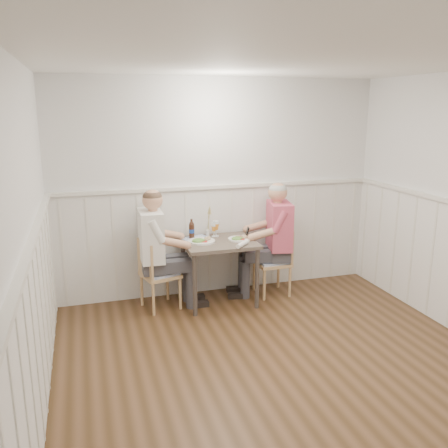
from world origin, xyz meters
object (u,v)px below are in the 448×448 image
at_px(man_in_pink, 275,248).
at_px(diner_cream, 156,259).
at_px(chair_left, 156,272).
at_px(chair_right, 276,259).
at_px(beer_bottle, 192,230).
at_px(grass_vase, 208,223).
at_px(dining_table, 219,250).

height_order(man_in_pink, diner_cream, man_in_pink).
bearing_deg(chair_left, man_in_pink, 0.87).
xyz_separation_m(chair_right, chair_left, (-1.48, -0.03, -0.01)).
relative_size(chair_right, beer_bottle, 3.54).
relative_size(chair_right, grass_vase, 2.16).
xyz_separation_m(dining_table, man_in_pink, (0.73, 0.05, -0.05)).
height_order(dining_table, diner_cream, diner_cream).
bearing_deg(diner_cream, dining_table, -2.87).
bearing_deg(dining_table, man_in_pink, 3.73).
height_order(chair_right, diner_cream, diner_cream).
bearing_deg(grass_vase, beer_bottle, -173.04).
bearing_deg(diner_cream, chair_left, -107.84).
bearing_deg(diner_cream, man_in_pink, 0.41).
bearing_deg(beer_bottle, chair_left, -158.60).
xyz_separation_m(chair_right, grass_vase, (-0.82, 0.17, 0.47)).
bearing_deg(diner_cream, chair_right, 0.81).
bearing_deg(chair_right, chair_left, -178.74).
bearing_deg(grass_vase, dining_table, -72.37).
distance_m(chair_right, chair_left, 1.48).
bearing_deg(man_in_pink, dining_table, -176.27).
bearing_deg(chair_left, beer_bottle, 21.40).
height_order(chair_right, beer_bottle, beer_bottle).
height_order(chair_right, man_in_pink, man_in_pink).
distance_m(chair_right, diner_cream, 1.48).
relative_size(dining_table, beer_bottle, 3.54).
relative_size(chair_left, diner_cream, 0.58).
distance_m(diner_cream, beer_bottle, 0.56).
bearing_deg(beer_bottle, man_in_pink, -9.05).
bearing_deg(man_in_pink, beer_bottle, 170.95).
bearing_deg(grass_vase, chair_left, -162.76).
xyz_separation_m(dining_table, chair_left, (-0.74, 0.03, -0.20)).
distance_m(man_in_pink, diner_cream, 1.46).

